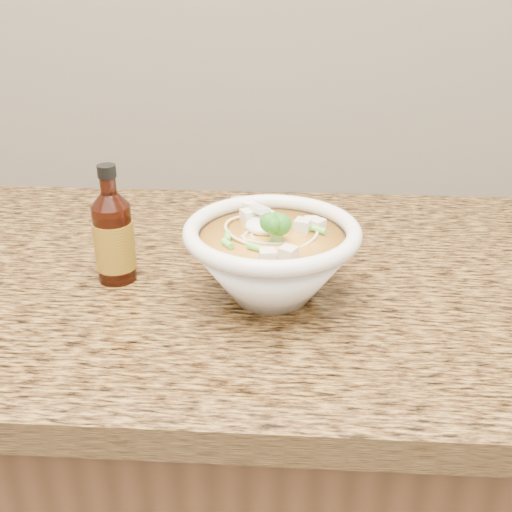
{
  "coord_description": "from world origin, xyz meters",
  "views": [
    {
      "loc": [
        0.15,
        0.87,
        1.32
      ],
      "look_at": [
        0.1,
        1.6,
        0.96
      ],
      "focal_mm": 45.0,
      "sensor_mm": 36.0,
      "label": 1
    }
  ],
  "objects": [
    {
      "name": "counter_slab",
      "position": [
        0.0,
        1.68,
        0.88
      ],
      "size": [
        4.0,
        0.68,
        0.04
      ],
      "primitive_type": "cube",
      "color": "olive",
      "rests_on": "cabinet"
    },
    {
      "name": "hot_sauce_bottle",
      "position": [
        -0.09,
        1.63,
        0.96
      ],
      "size": [
        0.06,
        0.06,
        0.16
      ],
      "rotation": [
        0.0,
        0.0,
        -0.19
      ],
      "color": "#3A1108",
      "rests_on": "counter_slab"
    },
    {
      "name": "cabinet",
      "position": [
        0.0,
        1.68,
        0.43
      ],
      "size": [
        4.0,
        0.65,
        0.86
      ],
      "primitive_type": "cube",
      "color": "#351F10",
      "rests_on": "ground"
    },
    {
      "name": "soup_bowl",
      "position": [
        0.12,
        1.6,
        0.95
      ],
      "size": [
        0.22,
        0.24,
        0.12
      ],
      "rotation": [
        0.0,
        0.0,
        0.19
      ],
      "color": "white",
      "rests_on": "counter_slab"
    }
  ]
}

